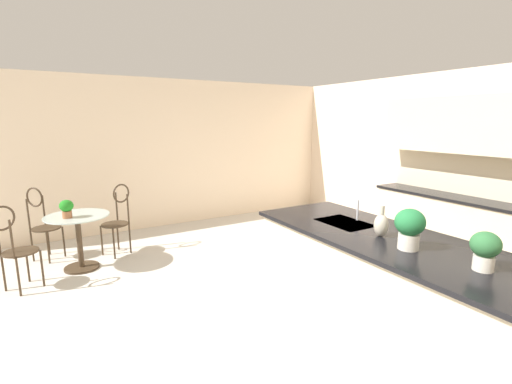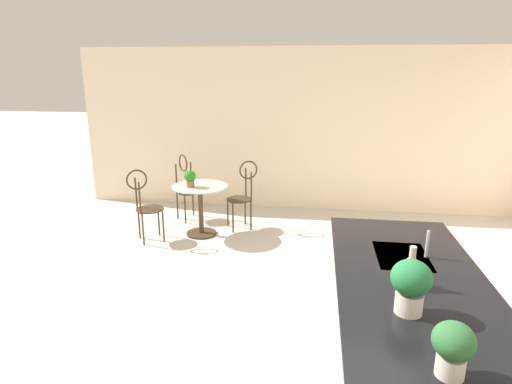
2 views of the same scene
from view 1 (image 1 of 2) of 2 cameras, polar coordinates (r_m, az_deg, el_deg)
name	(u,v)px [view 1 (image 1 of 2)]	position (r m, az deg, el deg)	size (l,w,h in m)	color
ground_plane	(291,339)	(3.60, 5.46, -21.97)	(40.00, 40.00, 0.00)	beige
wall_left_window	(155,154)	(6.94, -15.51, 5.73)	(0.12, 7.80, 2.70)	beige
kitchen_island	(384,283)	(3.71, 19.45, -13.36)	(2.80, 1.06, 0.92)	beige
back_counter_run	(458,226)	(5.93, 29.13, -4.62)	(2.44, 0.64, 1.52)	beige
upper_cabinet_run	(468,125)	(5.72, 30.35, 9.05)	(2.40, 0.36, 0.76)	beige
bistro_table	(79,237)	(5.39, -26.01, -6.32)	(0.80, 0.80, 0.74)	#3D2D1E
chair_near_window	(118,216)	(5.76, -20.89, -3.54)	(0.51, 0.52, 1.04)	#3D2D1E
chair_by_island	(14,244)	(5.03, -33.66, -6.81)	(0.53, 0.53, 1.04)	#3D2D1E
chair_toward_desk	(42,220)	(5.99, -30.50, -3.82)	(0.54, 0.54, 1.04)	#3D2D1E
sink_faucet	(358,210)	(4.00, 15.66, -2.75)	(0.02, 0.02, 0.22)	#B2B5BA
potted_plant_on_table	(67,208)	(5.20, -27.58, -2.19)	(0.17, 0.17, 0.24)	#9E603D
potted_plant_counter_near	(410,226)	(3.23, 22.95, -4.98)	(0.24, 0.24, 0.34)	beige
potted_plant_counter_far	(485,248)	(3.04, 32.28, -7.50)	(0.20, 0.20, 0.28)	beige
vase_on_counter	(381,225)	(3.52, 19.03, -4.85)	(0.13, 0.13, 0.29)	#BCB29E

